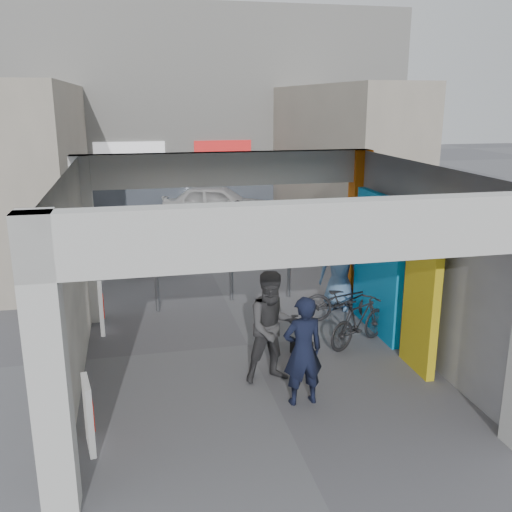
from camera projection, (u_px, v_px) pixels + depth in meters
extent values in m
plane|color=#5E5E64|center=(247.00, 345.00, 10.98)|extent=(90.00, 90.00, 0.00)
cube|color=beige|center=(49.00, 371.00, 6.13)|extent=(0.40, 0.40, 3.50)
cube|color=beige|center=(86.00, 241.00, 11.77)|extent=(0.40, 0.40, 3.50)
cube|color=orange|center=(358.00, 227.00, 13.02)|extent=(0.40, 0.40, 3.50)
plane|color=silver|center=(73.00, 285.00, 8.95)|extent=(0.00, 6.40, 6.40)
plane|color=#98989D|center=(422.00, 263.00, 10.19)|extent=(0.00, 6.40, 6.40)
cube|color=#0C84C9|center=(378.00, 264.00, 11.35)|extent=(0.15, 2.00, 2.80)
cube|color=gold|center=(422.00, 293.00, 9.66)|extent=(0.15, 1.00, 2.80)
plane|color=silver|center=(259.00, 169.00, 9.11)|extent=(6.40, 6.40, 0.00)
cube|color=beige|center=(227.00, 169.00, 12.07)|extent=(6.40, 0.30, 0.70)
cube|color=beige|center=(320.00, 232.00, 6.33)|extent=(6.40, 0.30, 0.70)
cube|color=white|center=(226.00, 170.00, 12.24)|extent=(4.20, 0.05, 0.55)
cube|color=silver|center=(178.00, 114.00, 23.09)|extent=(18.00, 4.00, 8.00)
cube|color=#515966|center=(185.00, 195.00, 21.96)|extent=(16.20, 0.06, 1.80)
cube|color=white|center=(129.00, 149.00, 21.08)|extent=(2.60, 0.06, 0.50)
cube|color=red|center=(223.00, 147.00, 21.80)|extent=(2.20, 0.06, 0.50)
cube|color=#A49888|center=(42.00, 173.00, 16.44)|extent=(2.00, 9.00, 5.00)
cube|color=#A49888|center=(337.00, 166.00, 18.31)|extent=(2.00, 9.00, 5.00)
cylinder|color=gray|center=(157.00, 293.00, 12.64)|extent=(0.09, 0.09, 0.83)
cylinder|color=gray|center=(231.00, 283.00, 13.34)|extent=(0.09, 0.09, 0.84)
cylinder|color=gray|center=(289.00, 280.00, 13.55)|extent=(0.09, 0.09, 0.84)
cube|color=white|center=(89.00, 415.00, 7.62)|extent=(0.17, 0.56, 1.00)
cube|color=red|center=(91.00, 411.00, 7.61)|extent=(0.10, 0.39, 0.40)
cube|color=white|center=(101.00, 308.00, 11.48)|extent=(0.11, 0.55, 1.00)
cube|color=red|center=(103.00, 306.00, 11.48)|extent=(0.06, 0.39, 0.40)
cylinder|color=#A2A3A7|center=(162.00, 258.00, 15.56)|extent=(0.07, 0.07, 0.79)
cylinder|color=#A2A3A7|center=(162.00, 271.00, 15.66)|extent=(0.48, 0.48, 0.02)
cylinder|color=#A2A3A7|center=(161.00, 243.00, 15.45)|extent=(0.77, 0.77, 0.06)
cube|color=#A2A3A7|center=(138.00, 266.00, 15.25)|extent=(0.42, 0.42, 0.50)
cube|color=#A2A3A7|center=(136.00, 247.00, 15.31)|extent=(0.42, 0.06, 0.50)
cube|color=#A2A3A7|center=(180.00, 256.00, 16.23)|extent=(0.42, 0.42, 0.50)
cube|color=#A2A3A7|center=(179.00, 238.00, 16.29)|extent=(0.42, 0.06, 0.50)
cube|color=#A2A3A7|center=(149.00, 257.00, 16.15)|extent=(0.42, 0.42, 0.50)
cube|color=#A2A3A7|center=(148.00, 239.00, 16.21)|extent=(0.42, 0.06, 0.50)
cube|color=black|center=(122.00, 263.00, 15.88)|extent=(1.23, 0.61, 0.31)
cube|color=#18571B|center=(121.00, 259.00, 15.70)|extent=(1.02, 0.36, 0.18)
cube|color=#18571B|center=(121.00, 251.00, 15.79)|extent=(1.02, 0.36, 0.18)
cube|color=#18571B|center=(121.00, 242.00, 15.88)|extent=(1.02, 0.36, 0.18)
cube|color=#18571B|center=(205.00, 245.00, 17.87)|extent=(0.52, 0.45, 0.28)
cube|color=#293896|center=(205.00, 237.00, 17.80)|extent=(0.52, 0.45, 0.28)
cube|color=black|center=(302.00, 348.00, 10.55)|extent=(0.27, 0.36, 0.27)
cube|color=black|center=(304.00, 341.00, 10.36)|extent=(0.21, 0.18, 0.40)
cube|color=white|center=(306.00, 345.00, 10.28)|extent=(0.17, 0.03, 0.38)
cylinder|color=white|center=(302.00, 352.00, 10.32)|extent=(0.05, 0.05, 0.31)
cylinder|color=white|center=(308.00, 351.00, 10.34)|extent=(0.05, 0.05, 0.31)
sphere|color=black|center=(305.00, 329.00, 10.27)|extent=(0.21, 0.21, 0.21)
cube|color=white|center=(307.00, 332.00, 10.17)|extent=(0.09, 0.13, 0.07)
cone|color=black|center=(301.00, 323.00, 10.28)|extent=(0.08, 0.08, 0.09)
cone|color=black|center=(307.00, 322.00, 10.30)|extent=(0.08, 0.08, 0.09)
imported|color=black|center=(303.00, 351.00, 8.68)|extent=(0.67, 0.46, 1.75)
imported|color=#3B3A3D|center=(273.00, 327.00, 9.37)|extent=(0.99, 0.81, 1.91)
imported|color=#597FAD|center=(340.00, 270.00, 12.68)|extent=(1.05, 0.89, 1.82)
imported|color=black|center=(238.00, 227.00, 17.23)|extent=(1.05, 0.77, 1.65)
imported|color=black|center=(345.00, 300.00, 12.05)|extent=(1.86, 0.95, 0.93)
imported|color=black|center=(359.00, 321.00, 10.88)|extent=(1.61, 1.14, 0.95)
imported|color=silver|center=(218.00, 203.00, 21.86)|extent=(4.52, 2.87, 1.43)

